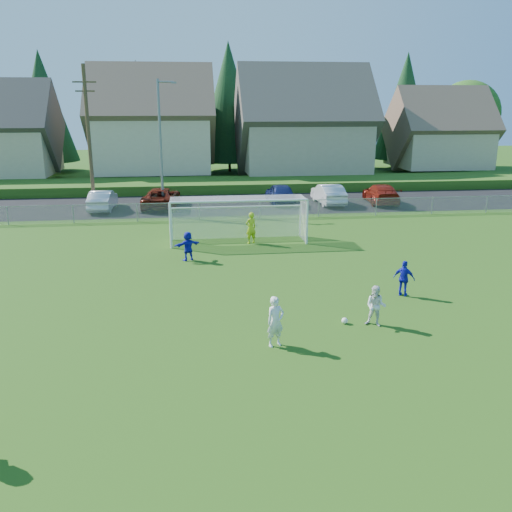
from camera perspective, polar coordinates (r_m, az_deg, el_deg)
The scene contains 20 objects.
ground at distance 15.25m, azimuth 3.82°, elevation -13.30°, with size 160.00×160.00×0.00m, color #193D0C.
asphalt_lot at distance 41.32m, azimuth -3.36°, elevation 5.46°, with size 60.00×60.00×0.00m, color black.
grass_embankment at distance 48.65m, azimuth -3.97°, elevation 7.49°, with size 70.00×6.00×0.80m, color #1E420F.
soccer_ball at distance 19.23m, azimuth 9.32°, elevation -6.73°, with size 0.22×0.22×0.22m, color white.
player_white_a at distance 17.08m, azimuth 2.06°, elevation -6.92°, with size 0.60×0.39×1.63m, color silver.
player_white_b at distance 19.02m, azimuth 12.50°, elevation -5.18°, with size 0.70×0.55×1.44m, color silver.
player_blue_a at distance 22.22m, azimuth 15.33°, elevation -2.30°, with size 0.84×0.35×1.44m, color #1216AF.
player_blue_b at distance 26.50m, azimuth -7.18°, elevation 1.05°, with size 1.33×0.42×1.43m, color #1216AF.
goalkeeper at distance 29.49m, azimuth -0.54°, elevation 2.98°, with size 0.63×0.41×1.72m, color #B8CC18.
car_b at distance 40.43m, azimuth -15.84°, elevation 5.68°, with size 1.52×4.34×1.43m, color silver.
car_c at distance 40.45m, azimuth -9.93°, elevation 6.07°, with size 2.43×5.28×1.47m, color #5B170A.
car_e at distance 41.62m, azimuth 2.55°, elevation 6.61°, with size 1.82×4.53×1.54m, color navy.
car_f at distance 41.65m, azimuth 7.63°, elevation 6.49°, with size 1.62×4.64×1.53m, color silver.
car_g at distance 42.67m, azimuth 13.02°, elevation 6.40°, with size 2.06×5.07×1.47m, color maroon.
soccer_goal at distance 29.80m, azimuth -1.92°, elevation 4.61°, with size 7.42×1.90×2.50m.
chainlink_fence at distance 35.82m, azimuth -2.78°, elevation 4.87°, with size 52.06×0.06×1.20m.
streetlight at distance 39.20m, azimuth -9.96°, elevation 11.82°, with size 1.38×0.18×9.00m.
utility_pole at distance 40.72m, azimuth -17.19°, elevation 11.94°, with size 1.60×0.26×10.00m.
houses_row at distance 55.72m, azimuth -2.46°, elevation 15.71°, with size 53.90×11.45×13.27m.
tree_row at distance 61.92m, azimuth -3.84°, elevation 15.31°, with size 65.98×12.36×13.80m.
Camera 1 is at (-2.62, -13.07, 7.41)m, focal length 38.00 mm.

